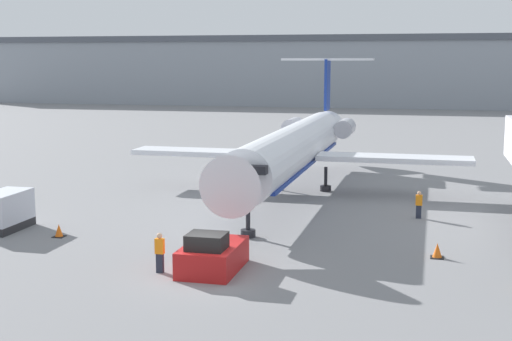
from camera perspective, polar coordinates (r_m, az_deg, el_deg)
ground_plane at (r=31.43m, az=-4.10°, el=-8.58°), size 600.00×600.00×0.00m
terminal_building at (r=148.84m, az=10.23°, el=7.85°), size 180.00×16.80×14.31m
airplane_main at (r=50.55m, az=3.18°, el=1.94°), size 24.49×32.97×9.54m
pushback_tug at (r=32.31m, az=-3.50°, el=-6.77°), size 2.39×4.00×1.91m
luggage_cart at (r=42.11m, az=-19.44°, el=-3.07°), size 1.77×3.38×2.15m
worker_near_tug at (r=32.16m, az=-7.71°, el=-6.46°), size 0.40×0.25×1.81m
worker_by_wing at (r=43.72m, az=12.90°, el=-2.65°), size 0.40×0.24×1.66m
traffic_cone_left at (r=39.73m, az=-15.49°, el=-4.67°), size 0.60×0.60×0.70m
traffic_cone_right at (r=35.43m, az=14.30°, el=-6.24°), size 0.64×0.64×0.73m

